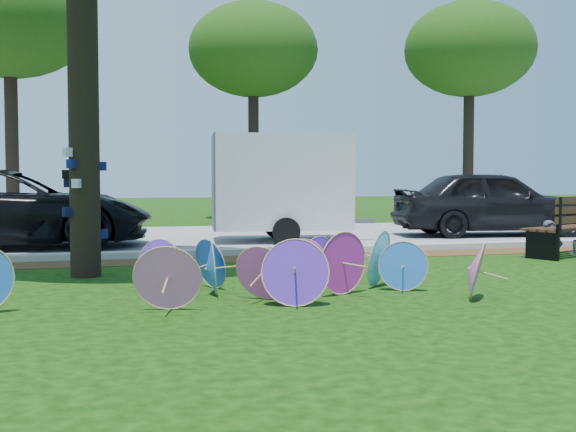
{
  "coord_description": "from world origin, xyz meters",
  "views": [
    {
      "loc": [
        -2.23,
        -8.04,
        1.45
      ],
      "look_at": [
        0.5,
        2.0,
        0.9
      ],
      "focal_mm": 45.0,
      "sensor_mm": 36.0,
      "label": 1
    }
  ],
  "objects_px": {
    "park_bench": "(568,226)",
    "dark_pickup": "(492,203)",
    "parasol_pile": "(265,267)",
    "black_van": "(8,209)",
    "person_left": "(550,221)",
    "cargo_trailer": "(281,182)"
  },
  "relations": [
    {
      "from": "park_bench",
      "to": "dark_pickup",
      "type": "bearing_deg",
      "value": 52.62
    },
    {
      "from": "parasol_pile",
      "to": "dark_pickup",
      "type": "bearing_deg",
      "value": 44.62
    },
    {
      "from": "black_van",
      "to": "dark_pickup",
      "type": "bearing_deg",
      "value": -85.88
    },
    {
      "from": "black_van",
      "to": "person_left",
      "type": "relative_size",
      "value": 4.51
    },
    {
      "from": "cargo_trailer",
      "to": "person_left",
      "type": "relative_size",
      "value": 2.34
    },
    {
      "from": "dark_pickup",
      "to": "cargo_trailer",
      "type": "relative_size",
      "value": 1.61
    },
    {
      "from": "parasol_pile",
      "to": "black_van",
      "type": "relative_size",
      "value": 1.08
    },
    {
      "from": "park_bench",
      "to": "person_left",
      "type": "distance_m",
      "value": 0.37
    },
    {
      "from": "dark_pickup",
      "to": "park_bench",
      "type": "height_order",
      "value": "dark_pickup"
    },
    {
      "from": "parasol_pile",
      "to": "cargo_trailer",
      "type": "xyz_separation_m",
      "value": [
        2.12,
        7.34,
        1.0
      ]
    },
    {
      "from": "parasol_pile",
      "to": "dark_pickup",
      "type": "distance_m",
      "value": 10.73
    },
    {
      "from": "dark_pickup",
      "to": "park_bench",
      "type": "bearing_deg",
      "value": 173.96
    },
    {
      "from": "park_bench",
      "to": "cargo_trailer",
      "type": "bearing_deg",
      "value": 111.71
    },
    {
      "from": "parasol_pile",
      "to": "cargo_trailer",
      "type": "height_order",
      "value": "cargo_trailer"
    },
    {
      "from": "cargo_trailer",
      "to": "park_bench",
      "type": "xyz_separation_m",
      "value": [
        4.39,
        -4.35,
        -0.8
      ]
    },
    {
      "from": "dark_pickup",
      "to": "person_left",
      "type": "bearing_deg",
      "value": 169.69
    },
    {
      "from": "cargo_trailer",
      "to": "park_bench",
      "type": "height_order",
      "value": "cargo_trailer"
    },
    {
      "from": "dark_pickup",
      "to": "cargo_trailer",
      "type": "bearing_deg",
      "value": 99.79
    },
    {
      "from": "parasol_pile",
      "to": "park_bench",
      "type": "distance_m",
      "value": 7.16
    },
    {
      "from": "cargo_trailer",
      "to": "person_left",
      "type": "height_order",
      "value": "cargo_trailer"
    },
    {
      "from": "cargo_trailer",
      "to": "park_bench",
      "type": "relative_size",
      "value": 1.43
    },
    {
      "from": "person_left",
      "to": "dark_pickup",
      "type": "bearing_deg",
      "value": 93.96
    }
  ]
}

